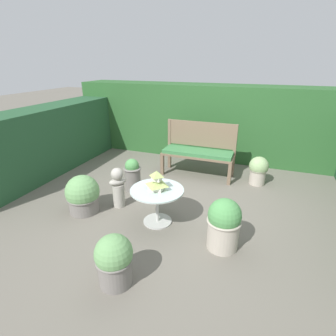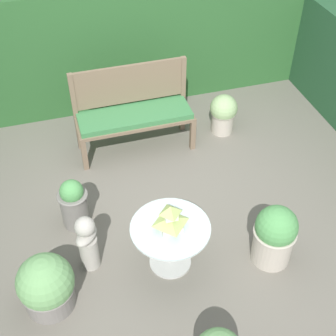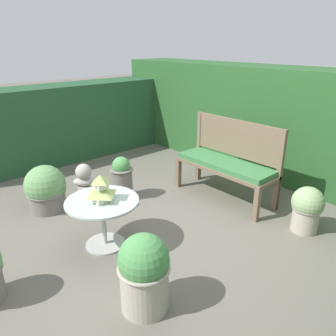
# 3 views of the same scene
# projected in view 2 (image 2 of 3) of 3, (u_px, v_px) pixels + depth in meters

# --- Properties ---
(ground) EXTENTS (30.00, 30.00, 0.00)m
(ground) POSITION_uv_depth(u_px,v_px,m) (160.00, 206.00, 4.99)
(ground) COLOR #666056
(foliage_hedge_back) EXTENTS (6.40, 0.87, 1.60)m
(foliage_hedge_back) POSITION_uv_depth(u_px,v_px,m) (111.00, 38.00, 6.11)
(foliage_hedge_back) COLOR #285628
(foliage_hedge_back) RESTS_ON ground
(garden_bench) EXTENTS (1.36, 0.47, 0.51)m
(garden_bench) POSITION_uv_depth(u_px,v_px,m) (135.00, 119.00, 5.42)
(garden_bench) COLOR brown
(garden_bench) RESTS_ON ground
(bench_backrest) EXTENTS (1.36, 0.06, 1.01)m
(bench_backrest) POSITION_uv_depth(u_px,v_px,m) (129.00, 88.00, 5.38)
(bench_backrest) COLOR brown
(bench_backrest) RESTS_ON ground
(patio_table) EXTENTS (0.72, 0.72, 0.51)m
(patio_table) POSITION_uv_depth(u_px,v_px,m) (170.00, 235.00, 4.18)
(patio_table) COLOR #B7B7B2
(patio_table) RESTS_ON ground
(pagoda_birdhouse) EXTENTS (0.25, 0.25, 0.27)m
(pagoda_birdhouse) POSITION_uv_depth(u_px,v_px,m) (170.00, 219.00, 4.03)
(pagoda_birdhouse) COLOR silver
(pagoda_birdhouse) RESTS_ON patio_table
(garden_bust) EXTENTS (0.28, 0.30, 0.63)m
(garden_bust) POSITION_uv_depth(u_px,v_px,m) (88.00, 242.00, 4.21)
(garden_bust) COLOR #A39E93
(garden_bust) RESTS_ON ground
(potted_plant_path_edge) EXTENTS (0.31, 0.31, 0.57)m
(potted_plant_path_edge) POSITION_uv_depth(u_px,v_px,m) (74.00, 203.00, 4.62)
(potted_plant_path_edge) COLOR slate
(potted_plant_path_edge) RESTS_ON ground
(potted_plant_hedge_corner) EXTENTS (0.41, 0.41, 0.64)m
(potted_plant_hedge_corner) POSITION_uv_depth(u_px,v_px,m) (275.00, 235.00, 4.27)
(potted_plant_hedge_corner) COLOR #ADA393
(potted_plant_hedge_corner) RESTS_ON ground
(potted_plant_bench_right) EXTENTS (0.49, 0.49, 0.57)m
(potted_plant_bench_right) POSITION_uv_depth(u_px,v_px,m) (46.00, 285.00, 3.95)
(potted_plant_bench_right) COLOR slate
(potted_plant_bench_right) RESTS_ON ground
(potted_plant_table_near) EXTENTS (0.34, 0.34, 0.52)m
(potted_plant_table_near) POSITION_uv_depth(u_px,v_px,m) (223.00, 113.00, 5.78)
(potted_plant_table_near) COLOR #ADA393
(potted_plant_table_near) RESTS_ON ground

